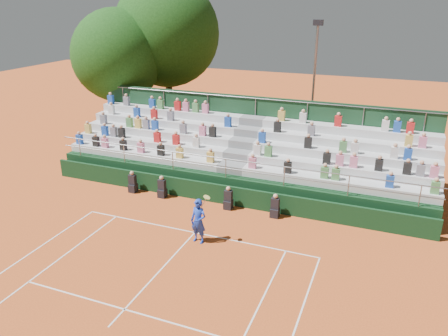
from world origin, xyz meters
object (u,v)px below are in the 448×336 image
at_px(tennis_player, 198,221).
at_px(tree_east, 166,33).
at_px(floodlight_mast, 314,78).
at_px(tree_west, 118,56).

relative_size(tennis_player, tree_east, 0.20).
bearing_deg(tree_east, floodlight_mast, -4.24).
bearing_deg(floodlight_mast, tree_west, -170.58).
height_order(tennis_player, tree_east, tree_east).
height_order(tree_west, tree_east, tree_east).
xyz_separation_m(tree_west, tree_east, (2.23, 3.00, 1.33)).
relative_size(tree_east, floodlight_mast, 1.32).
bearing_deg(tennis_player, tree_east, 122.09).
height_order(tennis_player, floodlight_mast, floodlight_mast).
xyz_separation_m(tree_east, floodlight_mast, (10.97, -0.81, -2.39)).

